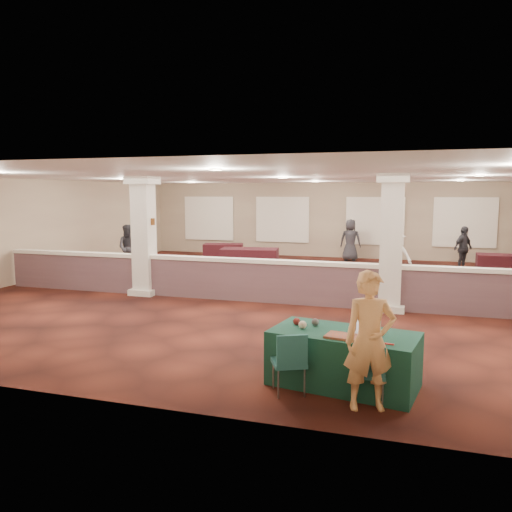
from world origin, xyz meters
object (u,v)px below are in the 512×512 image
(conf_chair_side, at_px, (290,358))
(far_table_front_left, at_px, (162,269))
(conf_chair_main, at_px, (370,369))
(far_table_front_center, at_px, (220,275))
(far_table_front_right, at_px, (411,281))
(far_table_back_right, at_px, (506,266))
(far_table_back_center, at_px, (249,260))
(attendee_c, at_px, (463,249))
(woman, at_px, (370,341))
(far_table_back_left, at_px, (223,252))
(attendee_b, at_px, (396,255))
(attendee_a, at_px, (129,248))
(attendee_d, at_px, (350,240))
(near_table, at_px, (343,359))

(conf_chair_side, bearing_deg, far_table_front_left, 102.51)
(conf_chair_main, distance_m, conf_chair_side, 1.07)
(far_table_front_left, bearing_deg, far_table_front_center, 0.00)
(conf_chair_main, xyz_separation_m, far_table_front_left, (-6.88, 7.38, -0.08))
(far_table_front_center, height_order, far_table_front_right, far_table_front_right)
(far_table_back_right, bearing_deg, far_table_back_center, -170.56)
(far_table_front_left, xyz_separation_m, attendee_c, (9.17, 5.26, 0.39))
(conf_chair_side, bearing_deg, woman, -32.42)
(conf_chair_side, bearing_deg, conf_chair_main, -25.87)
(far_table_back_left, relative_size, attendee_b, 1.01)
(far_table_back_left, distance_m, attendee_a, 4.47)
(far_table_back_left, xyz_separation_m, attendee_a, (-2.08, -3.92, 0.50))
(far_table_front_right, distance_m, attendee_d, 6.82)
(conf_chair_main, bearing_deg, woman, -95.19)
(far_table_front_left, xyz_separation_m, far_table_front_right, (7.40, 0.32, -0.03))
(woman, xyz_separation_m, far_table_back_left, (-6.99, 13.11, -0.57))
(far_table_front_left, bearing_deg, near_table, -46.45)
(near_table, bearing_deg, far_table_back_right, 80.40)
(far_table_front_left, bearing_deg, attendee_b, 21.02)
(far_table_back_center, xyz_separation_m, attendee_d, (3.11, 3.80, 0.45))
(attendee_a, bearing_deg, attendee_c, -1.44)
(woman, xyz_separation_m, far_table_front_left, (-6.87, 7.50, -0.49))
(woman, xyz_separation_m, far_table_back_right, (3.54, 11.81, -0.53))
(attendee_b, bearing_deg, conf_chair_main, -79.01)
(attendee_b, relative_size, attendee_d, 0.93)
(attendee_a, xyz_separation_m, attendee_c, (11.36, 3.57, -0.03))
(far_table_back_left, bearing_deg, far_table_back_center, -53.19)
(attendee_a, distance_m, attendee_d, 8.79)
(far_table_front_left, bearing_deg, conf_chair_main, -47.00)
(far_table_front_right, height_order, attendee_b, attendee_b)
(far_table_front_center, relative_size, attendee_b, 1.02)
(conf_chair_main, relative_size, attendee_c, 0.52)
(conf_chair_side, xyz_separation_m, attendee_a, (-8.00, 9.06, 0.31))
(near_table, relative_size, far_table_front_center, 1.26)
(woman, xyz_separation_m, far_table_back_center, (-4.96, 10.40, -0.49))
(conf_chair_main, bearing_deg, attendee_b, 88.05)
(attendee_d, bearing_deg, attendee_b, 114.29)
(far_table_back_center, height_order, attendee_b, attendee_b)
(conf_chair_main, height_order, conf_chair_side, conf_chair_side)
(conf_chair_main, height_order, attendee_b, attendee_b)
(far_table_back_center, bearing_deg, far_table_back_right, 9.44)
(attendee_a, distance_m, attendee_c, 11.91)
(far_table_back_center, distance_m, attendee_a, 4.30)
(far_table_front_center, relative_size, far_table_front_right, 0.88)
(far_table_front_left, height_order, attendee_d, attendee_d)
(far_table_back_left, xyz_separation_m, attendee_b, (7.03, -2.95, 0.47))
(attendee_a, height_order, attendee_c, attendee_a)
(near_table, height_order, conf_chair_side, conf_chair_side)
(near_table, relative_size, far_table_back_left, 1.27)
(far_table_back_center, bearing_deg, far_table_front_left, -123.45)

